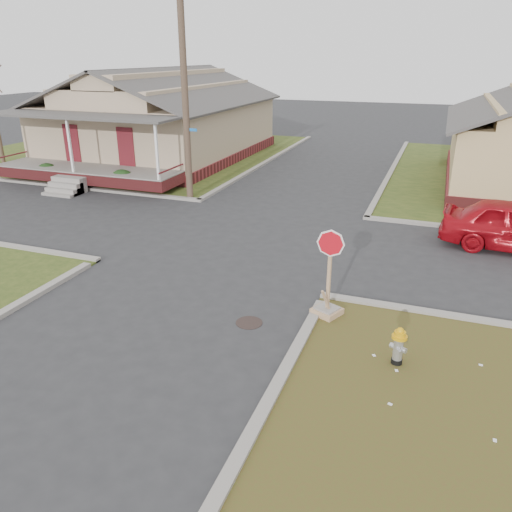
% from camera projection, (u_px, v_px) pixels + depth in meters
% --- Properties ---
extents(ground, '(120.00, 120.00, 0.00)m').
position_uv_depth(ground, '(177.00, 299.00, 13.04)').
color(ground, '#292A2C').
rests_on(ground, ground).
extents(verge_far_left, '(19.00, 19.00, 0.05)m').
position_uv_depth(verge_far_left, '(134.00, 151.00, 32.84)').
color(verge_far_left, '#2F4318').
rests_on(verge_far_left, ground).
extents(curbs, '(80.00, 40.00, 0.12)m').
position_uv_depth(curbs, '(247.00, 238.00, 17.38)').
color(curbs, gray).
rests_on(curbs, ground).
extents(manhole, '(0.64, 0.64, 0.01)m').
position_uv_depth(manhole, '(249.00, 323.00, 11.89)').
color(manhole, black).
rests_on(manhole, ground).
extents(corner_house, '(10.10, 15.50, 5.30)m').
position_uv_depth(corner_house, '(161.00, 120.00, 29.89)').
color(corner_house, maroon).
rests_on(corner_house, ground).
extents(utility_pole, '(1.80, 0.28, 9.00)m').
position_uv_depth(utility_pole, '(185.00, 88.00, 20.37)').
color(utility_pole, '#423126').
rests_on(utility_pole, ground).
extents(fire_hydrant, '(0.31, 0.31, 0.83)m').
position_uv_depth(fire_hydrant, '(399.00, 344.00, 10.09)').
color(fire_hydrant, black).
rests_on(fire_hydrant, ground).
extents(stop_sign, '(0.62, 0.61, 2.19)m').
position_uv_depth(stop_sign, '(328.00, 297.00, 12.02)').
color(stop_sign, '#9D7355').
rests_on(stop_sign, ground).
extents(hedge_left, '(1.27, 1.04, 0.97)m').
position_uv_depth(hedge_left, '(47.00, 172.00, 24.68)').
color(hedge_left, '#193714').
rests_on(hedge_left, verge_far_left).
extents(hedge_right, '(1.30, 1.06, 0.99)m').
position_uv_depth(hedge_right, '(122.00, 179.00, 23.21)').
color(hedge_right, '#193714').
rests_on(hedge_right, verge_far_left).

